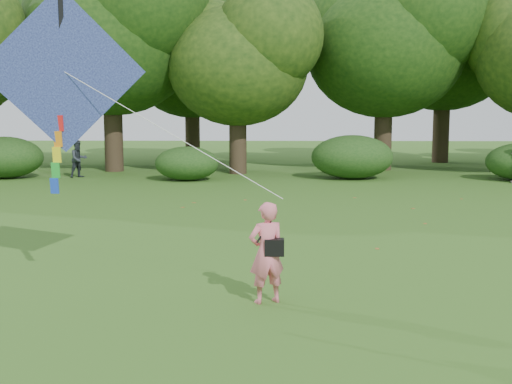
{
  "coord_description": "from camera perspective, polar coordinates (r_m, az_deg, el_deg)",
  "views": [
    {
      "loc": [
        -0.5,
        -9.54,
        3.01
      ],
      "look_at": [
        -0.76,
        2.0,
        1.5
      ],
      "focal_mm": 45.0,
      "sensor_mm": 36.0,
      "label": 1
    }
  ],
  "objects": [
    {
      "name": "fallen_leaves",
      "position": [
        17.74,
        4.56,
        -2.32
      ],
      "size": [
        10.29,
        15.45,
        0.01
      ],
      "color": "brown",
      "rests_on": "ground"
    },
    {
      "name": "shrub_band",
      "position": [
        27.23,
        0.82,
        2.93
      ],
      "size": [
        39.15,
        3.22,
        1.88
      ],
      "color": "#264919",
      "rests_on": "ground"
    },
    {
      "name": "man_kite_flyer",
      "position": [
        9.95,
        0.94,
        -5.41
      ],
      "size": [
        0.68,
        0.58,
        1.59
      ],
      "primitive_type": "imported",
      "rotation": [
        0.0,
        0.0,
        3.54
      ],
      "color": "#E96D7F",
      "rests_on": "ground"
    },
    {
      "name": "ground",
      "position": [
        10.02,
        4.16,
        -10.06
      ],
      "size": [
        100.0,
        100.0,
        0.0
      ],
      "primitive_type": "plane",
      "color": "#265114",
      "rests_on": "ground"
    },
    {
      "name": "bystander_left",
      "position": [
        29.0,
        -15.5,
        2.85
      ],
      "size": [
        1.0,
        0.99,
        1.63
      ],
      "primitive_type": "imported",
      "rotation": [
        0.0,
        0.0,
        0.77
      ],
      "color": "#292F37",
      "rests_on": "ground"
    },
    {
      "name": "flying_kite",
      "position": [
        11.05,
        -16.78,
        10.06
      ],
      "size": [
        4.88,
        1.16,
        3.35
      ],
      "color": "#2967B1",
      "rests_on": "ground"
    },
    {
      "name": "crossbody_bag",
      "position": [
        9.9,
        1.62,
        -4.87
      ],
      "size": [
        0.43,
        0.2,
        0.67
      ],
      "color": "black",
      "rests_on": "ground"
    },
    {
      "name": "tree_line",
      "position": [
        32.59,
        5.22,
        12.0
      ],
      "size": [
        54.7,
        15.3,
        9.48
      ],
      "color": "#3A2D1E",
      "rests_on": "ground"
    }
  ]
}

